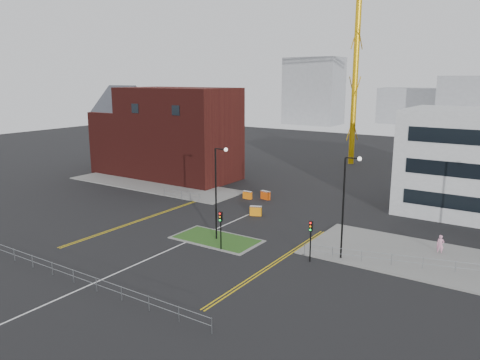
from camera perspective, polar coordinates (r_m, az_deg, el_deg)
name	(u,v)px	position (r m, az deg, el deg)	size (l,w,h in m)	color
ground	(143,262)	(41.71, -11.79, -9.71)	(200.00, 200.00, 0.00)	black
pavement_left	(153,184)	(70.13, -10.57, -0.54)	(28.00, 8.00, 0.12)	slate
pavement_right	(448,263)	(44.03, 23.99, -9.26)	(24.00, 10.00, 0.12)	slate
island_kerb	(216,239)	(46.08, -2.89, -7.23)	(8.60, 4.60, 0.08)	slate
grass_island	(216,239)	(46.07, -2.89, -7.21)	(8.00, 4.00, 0.12)	#22511B
brick_building	(164,133)	(75.30, -9.22, 5.64)	(24.20, 10.07, 14.24)	#461411
tower_crane	(393,0)	(87.21, 18.16, 20.08)	(52.37, 10.16, 40.83)	#E3A90D
streetlamp_island	(218,186)	(44.44, -2.74, -0.75)	(1.46, 0.36, 9.18)	black
streetlamp_right_near	(346,199)	(40.56, 12.80, -2.33)	(1.46, 0.36, 9.18)	black
traffic_light_island	(221,223)	(42.61, -2.38, -5.29)	(0.28, 0.33, 3.65)	black
traffic_light_right	(311,233)	(40.39, 8.61, -6.43)	(0.28, 0.33, 3.65)	black
railing_front	(85,277)	(37.82, -18.43, -11.19)	(24.05, 0.05, 1.10)	gray
railing_left	(182,194)	(61.17, -7.13, -1.67)	(6.05, 0.05, 1.10)	gray
railing_right	(423,261)	(41.71, 21.42, -9.18)	(19.05, 5.05, 1.10)	gray
centre_line	(159,254)	(43.02, -9.88, -8.92)	(0.15, 30.00, 0.01)	silver
yellow_left_a	(149,217)	(54.40, -11.00, -4.39)	(0.12, 24.00, 0.01)	gold
yellow_left_b	(151,217)	(54.20, -10.78, -4.45)	(0.12, 24.00, 0.01)	gold
yellow_right_a	(273,263)	(40.70, 4.05, -10.02)	(0.12, 20.00, 0.01)	gold
yellow_right_b	(276,263)	(40.56, 4.42, -10.11)	(0.12, 20.00, 0.01)	gold
skyline_a	(314,91)	(161.83, 8.97, 10.66)	(18.00, 12.00, 22.00)	gray
skyline_d	(426,106)	(170.90, 21.70, 8.35)	(30.00, 12.00, 12.00)	gray
pedestrian	(440,245)	(45.85, 23.23, -7.26)	(0.64, 0.42, 1.76)	pink
barrier_left	(265,195)	(60.78, 3.12, -1.81)	(1.38, 0.69, 1.11)	#E74F0C
barrier_mid	(247,195)	(60.96, 0.91, -1.80)	(1.22, 0.43, 1.02)	orange
barrier_right	(256,210)	(53.63, 1.94, -3.73)	(1.41, 0.94, 1.13)	orange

